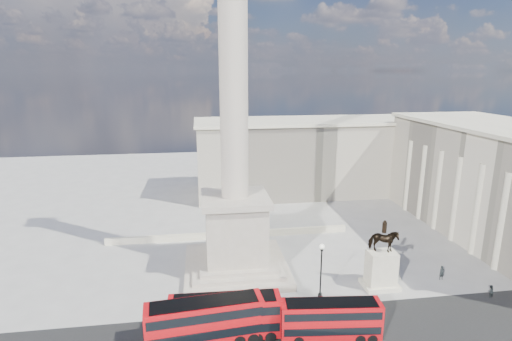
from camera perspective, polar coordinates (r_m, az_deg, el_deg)
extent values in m
plane|color=#9F9E97|center=(53.38, -2.34, -16.41)|extent=(180.00, 180.00, 0.00)
cube|color=black|center=(45.86, 5.79, -22.17)|extent=(120.00, 9.00, 0.01)
cube|color=#B1A694|center=(57.50, -2.87, -13.47)|extent=(14.00, 14.00, 1.00)
cube|color=#B1A694|center=(57.16, -2.88, -12.81)|extent=(12.00, 12.00, 0.50)
cube|color=#B1A694|center=(56.93, -2.89, -12.36)|extent=(10.00, 10.00, 0.50)
cube|color=#B1A694|center=(55.18, -2.94, -8.40)|extent=(8.00, 8.00, 8.00)
cube|color=#B1A694|center=(53.66, -3.00, -4.05)|extent=(9.00, 9.00, 0.80)
cylinder|color=#BDAF9C|center=(51.02, -3.26, 14.87)|extent=(3.60, 3.60, 34.00)
cube|color=beige|center=(67.40, -3.76, -9.14)|extent=(40.00, 0.60, 1.10)
cube|color=beige|center=(76.74, 32.34, -1.79)|extent=(18.00, 45.00, 18.00)
cube|color=beige|center=(91.24, 7.57, 1.86)|extent=(50.00, 16.00, 16.00)
cube|color=beige|center=(89.88, 7.74, 7.04)|extent=(51.00, 17.00, 0.60)
cube|color=#B4090E|center=(43.26, -7.32, -20.57)|extent=(11.99, 3.76, 4.34)
cube|color=black|center=(43.71, -7.28, -21.41)|extent=(11.53, 3.77, 0.97)
cube|color=black|center=(42.62, -7.37, -19.30)|extent=(11.53, 3.77, 0.97)
cube|color=black|center=(42.05, -7.41, -18.10)|extent=(10.80, 3.38, 0.06)
cylinder|color=black|center=(44.76, -2.69, -22.21)|extent=(1.43, 2.90, 1.18)
cylinder|color=black|center=(44.99, -0.78, -21.98)|extent=(1.43, 2.90, 1.18)
cube|color=#B4090E|center=(43.88, -4.46, -20.04)|extent=(11.61, 3.07, 4.24)
cube|color=black|center=(44.31, -4.44, -20.85)|extent=(11.16, 3.11, 0.94)
cube|color=black|center=(43.26, -4.49, -18.80)|extent=(11.16, 3.11, 0.94)
cube|color=black|center=(42.71, -4.52, -17.65)|extent=(10.45, 2.76, 0.06)
cylinder|color=black|center=(45.09, -9.63, -22.13)|extent=(1.26, 2.78, 1.15)
cylinder|color=black|center=(45.13, 0.00, -21.87)|extent=(1.26, 2.78, 1.15)
cylinder|color=black|center=(45.27, 1.88, -21.75)|extent=(1.26, 2.78, 1.15)
cube|color=#B4090E|center=(44.50, 10.61, -20.13)|extent=(10.49, 3.40, 3.79)
cube|color=black|center=(44.88, 10.57, -20.85)|extent=(10.08, 3.41, 0.84)
cube|color=black|center=(43.95, 10.67, -19.04)|extent=(10.08, 3.41, 0.84)
cube|color=black|center=(43.46, 10.73, -18.02)|extent=(9.44, 3.06, 0.06)
cylinder|color=black|center=(44.92, 5.93, -22.24)|extent=(1.28, 2.55, 1.03)
cylinder|color=black|center=(46.14, 14.26, -21.55)|extent=(1.28, 2.55, 1.03)
cylinder|color=black|center=(46.47, 15.83, -21.37)|extent=(1.28, 2.55, 1.03)
cylinder|color=black|center=(51.80, 9.11, -17.27)|extent=(0.48, 0.48, 0.55)
cylinder|color=black|center=(50.32, 9.25, -14.35)|extent=(0.17, 0.17, 6.55)
cylinder|color=black|center=(48.90, 9.39, -11.08)|extent=(0.33, 0.33, 0.33)
sphere|color=silver|center=(48.74, 9.41, -10.68)|extent=(0.61, 0.61, 0.61)
cube|color=beige|center=(55.81, 17.26, -15.31)|extent=(4.43, 3.32, 0.55)
cube|color=beige|center=(54.81, 17.42, -13.34)|extent=(3.54, 2.44, 4.87)
imported|color=black|center=(53.16, 17.73, -9.56)|extent=(3.88, 2.75, 2.99)
cylinder|color=black|center=(52.49, 17.88, -7.76)|extent=(0.55, 0.55, 1.33)
sphere|color=black|center=(52.22, 17.94, -6.99)|extent=(0.40, 0.40, 0.40)
cylinder|color=#332319|center=(68.10, 30.78, -8.16)|extent=(0.33, 0.33, 7.23)
cylinder|color=#332319|center=(79.37, 26.03, -5.00)|extent=(0.27, 0.27, 6.20)
imported|color=black|center=(60.09, 25.01, -13.10)|extent=(0.72, 0.49, 1.93)
imported|color=black|center=(58.67, 30.49, -14.63)|extent=(0.86, 0.71, 1.61)
imported|color=black|center=(50.13, 9.24, -17.66)|extent=(1.04, 0.93, 1.69)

